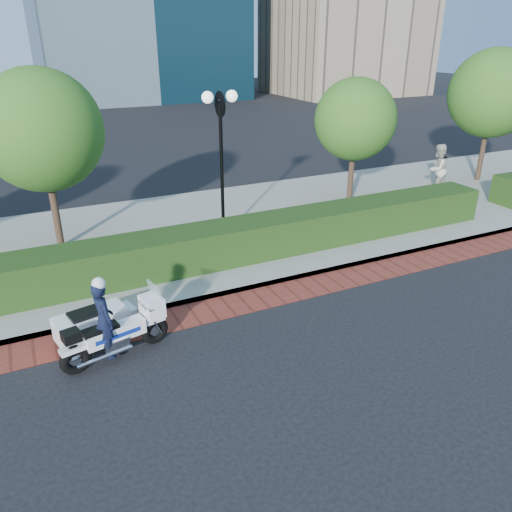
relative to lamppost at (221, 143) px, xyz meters
name	(u,v)px	position (x,y,z in m)	size (l,w,h in m)	color
ground	(274,334)	(-1.00, -5.20, -2.96)	(120.00, 120.00, 0.00)	black
brick_strip	(245,302)	(-1.00, -3.70, -2.95)	(60.00, 1.00, 0.01)	maroon
sidewalk	(184,235)	(-1.00, 0.80, -2.88)	(60.00, 8.00, 0.15)	gray
hedge_main	(211,245)	(-1.00, -1.60, -2.31)	(18.00, 1.20, 1.00)	black
lamppost	(221,143)	(0.00, 0.00, 0.00)	(1.02, 0.70, 4.21)	black
tree_b	(41,131)	(-4.50, 1.30, 0.48)	(3.20, 3.20, 4.89)	#332319
tree_c	(355,120)	(5.50, 1.30, 0.09)	(2.80, 2.80, 4.30)	#332319
tree_d	(493,93)	(12.00, 1.30, 0.65)	(3.40, 3.40, 5.16)	#332319
police_motorcycle	(104,325)	(-4.26, -4.30, -2.35)	(2.18, 1.57, 1.78)	black
pedestrian	(437,170)	(8.90, 0.57, -1.86)	(0.92, 0.72, 1.90)	beige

